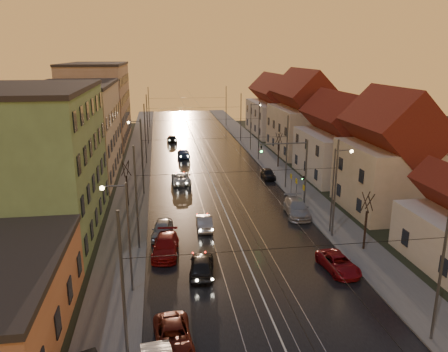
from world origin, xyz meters
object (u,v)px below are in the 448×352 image
parked_right_1 (297,208)px  driving_car_3 (184,153)px  parked_right_2 (268,174)px  driving_car_0 (202,265)px  traffic_light_mast (297,164)px  driving_car_1 (204,222)px  driving_car_4 (172,138)px  parked_right_0 (338,263)px  street_lamp_2 (139,144)px  street_lamp_0 (124,227)px  parked_left_1 (173,337)px  street_lamp_3 (253,122)px  parked_left_2 (166,246)px  parked_left_3 (162,229)px  driving_car_2 (181,178)px  street_lamp_1 (336,182)px

parked_right_1 → driving_car_3: bearing=116.3°
driving_car_3 → parked_right_2: bearing=126.8°
driving_car_0 → traffic_light_mast: bearing=-122.1°
driving_car_1 → driving_car_4: driving_car_4 is taller
driving_car_4 → parked_right_0: size_ratio=0.88×
parked_right_1 → driving_car_4: bearing=112.1°
street_lamp_2 → parked_right_0: bearing=-59.9°
street_lamp_0 → parked_left_1: size_ratio=1.76×
street_lamp_3 → parked_left_2: bearing=-112.0°
parked_right_0 → parked_right_2: size_ratio=1.16×
traffic_light_mast → driving_car_0: (-11.75, -14.12, -3.85)m
driving_car_3 → street_lamp_3: bearing=-163.5°
street_lamp_0 → parked_right_2: size_ratio=2.09×
driving_car_0 → parked_left_3: driving_car_0 is taller
street_lamp_2 → parked_left_3: size_ratio=1.89×
parked_right_0 → parked_right_1: bearing=81.7°
driving_car_2 → parked_right_2: bearing=-179.6°
street_lamp_0 → driving_car_0: size_ratio=1.83×
driving_car_1 → driving_car_0: bearing=84.5°
driving_car_3 → parked_left_2: (-3.54, -34.77, 0.06)m
street_lamp_3 → street_lamp_2: bearing=-138.7°
driving_car_1 → parked_left_2: bearing=54.8°
traffic_light_mast → parked_right_0: (-1.37, -15.13, -3.98)m
driving_car_4 → parked_right_2: bearing=108.3°
street_lamp_1 → parked_right_0: (-2.48, -7.13, -4.27)m
traffic_light_mast → driving_car_1: size_ratio=1.79×
driving_car_0 → parked_right_1: bearing=-127.2°
street_lamp_0 → traffic_light_mast: size_ratio=1.11×
street_lamp_0 → driving_car_2: (5.09, 26.17, -4.21)m
parked_right_2 → parked_right_0: bearing=-90.7°
driving_car_0 → driving_car_2: size_ratio=0.89×
driving_car_3 → driving_car_4: 13.05m
parked_right_0 → street_lamp_3: bearing=80.8°
street_lamp_2 → street_lamp_3: same height
parked_left_2 → parked_right_2: bearing=62.1°
parked_right_2 → street_lamp_0: bearing=-120.7°
driving_car_3 → parked_right_1: parked_right_1 is taller
street_lamp_3 → parked_left_3: bearing=-114.4°
parked_left_1 → parked_right_0: (12.83, 7.18, -0.01)m
driving_car_4 → street_lamp_0: bearing=79.4°
driving_car_1 → driving_car_3: (-0.19, 29.81, 0.01)m
street_lamp_2 → driving_car_0: (5.34, -26.12, -4.14)m
parked_right_1 → parked_right_2: bearing=94.7°
parked_left_1 → parked_left_2: size_ratio=0.90×
street_lamp_3 → traffic_light_mast: street_lamp_3 is taller
street_lamp_0 → driving_car_2: 26.99m
traffic_light_mast → driving_car_4: traffic_light_mast is taller
driving_car_4 → parked_left_1: driving_car_4 is taller
traffic_light_mast → street_lamp_0: bearing=-136.9°
street_lamp_3 → parked_right_1: bearing=-93.6°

